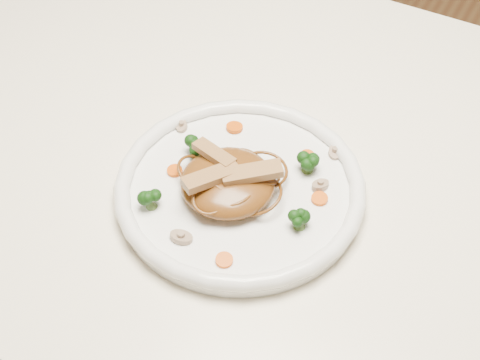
% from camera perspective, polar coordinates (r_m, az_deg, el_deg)
% --- Properties ---
extents(table, '(1.20, 0.80, 0.75)m').
position_cam_1_polar(table, '(1.00, 3.00, -1.86)').
color(table, '#F0E6CB').
rests_on(table, ground).
extents(plate, '(0.38, 0.38, 0.02)m').
position_cam_1_polar(plate, '(0.87, -0.00, -0.97)').
color(plate, white).
rests_on(plate, table).
extents(noodle_mound, '(0.12, 0.12, 0.04)m').
position_cam_1_polar(noodle_mound, '(0.85, -0.98, -0.19)').
color(noodle_mound, brown).
rests_on(noodle_mound, plate).
extents(chicken_a, '(0.07, 0.06, 0.01)m').
position_cam_1_polar(chicken_a, '(0.83, 0.96, 0.58)').
color(chicken_a, '#A5764E').
rests_on(chicken_a, noodle_mound).
extents(chicken_b, '(0.06, 0.03, 0.01)m').
position_cam_1_polar(chicken_b, '(0.86, -2.08, 2.11)').
color(chicken_b, '#A5764E').
rests_on(chicken_b, noodle_mound).
extents(chicken_c, '(0.06, 0.07, 0.01)m').
position_cam_1_polar(chicken_c, '(0.83, -2.28, 0.26)').
color(chicken_c, '#A5764E').
rests_on(chicken_c, noodle_mound).
extents(broccoli_0, '(0.03, 0.03, 0.03)m').
position_cam_1_polar(broccoli_0, '(0.88, 5.43, 1.43)').
color(broccoli_0, '#10370B').
rests_on(broccoli_0, plate).
extents(broccoli_1, '(0.03, 0.03, 0.03)m').
position_cam_1_polar(broccoli_1, '(0.90, -3.70, 2.65)').
color(broccoli_1, '#10370B').
rests_on(broccoli_1, plate).
extents(broccoli_2, '(0.03, 0.03, 0.03)m').
position_cam_1_polar(broccoli_2, '(0.84, -7.14, -1.39)').
color(broccoli_2, '#10370B').
rests_on(broccoli_2, plate).
extents(broccoli_3, '(0.03, 0.03, 0.03)m').
position_cam_1_polar(broccoli_3, '(0.82, 4.81, -3.11)').
color(broccoli_3, '#10370B').
rests_on(broccoli_3, plate).
extents(carrot_0, '(0.02, 0.02, 0.00)m').
position_cam_1_polar(carrot_0, '(0.90, 5.38, 1.90)').
color(carrot_0, '#D85007').
rests_on(carrot_0, plate).
extents(carrot_1, '(0.02, 0.02, 0.00)m').
position_cam_1_polar(carrot_1, '(0.89, -5.22, 0.74)').
color(carrot_1, '#D85007').
rests_on(carrot_1, plate).
extents(carrot_2, '(0.02, 0.02, 0.00)m').
position_cam_1_polar(carrot_2, '(0.86, 6.35, -1.50)').
color(carrot_2, '#D85007').
rests_on(carrot_2, plate).
extents(carrot_3, '(0.03, 0.03, 0.00)m').
position_cam_1_polar(carrot_3, '(0.94, -0.44, 4.21)').
color(carrot_3, '#D85007').
rests_on(carrot_3, plate).
extents(carrot_4, '(0.02, 0.02, 0.00)m').
position_cam_1_polar(carrot_4, '(0.80, -1.27, -6.39)').
color(carrot_4, '#D85007').
rests_on(carrot_4, plate).
extents(mushroom_0, '(0.03, 0.03, 0.01)m').
position_cam_1_polar(mushroom_0, '(0.82, -4.70, -4.56)').
color(mushroom_0, tan).
rests_on(mushroom_0, plate).
extents(mushroom_1, '(0.03, 0.03, 0.01)m').
position_cam_1_polar(mushroom_1, '(0.87, 6.41, -0.41)').
color(mushroom_1, tan).
rests_on(mushroom_1, plate).
extents(mushroom_2, '(0.03, 0.03, 0.01)m').
position_cam_1_polar(mushroom_2, '(0.94, -4.67, 4.28)').
color(mushroom_2, tan).
rests_on(mushroom_2, plate).
extents(mushroom_3, '(0.03, 0.03, 0.01)m').
position_cam_1_polar(mushroom_3, '(0.91, 7.55, 2.20)').
color(mushroom_3, tan).
rests_on(mushroom_3, plate).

